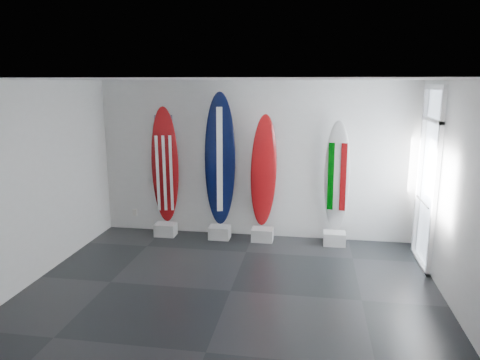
% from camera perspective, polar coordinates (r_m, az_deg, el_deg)
% --- Properties ---
extents(floor, '(6.00, 6.00, 0.00)m').
position_cam_1_polar(floor, '(6.73, -1.20, -13.83)').
color(floor, black).
rests_on(floor, ground).
extents(ceiling, '(6.00, 6.00, 0.00)m').
position_cam_1_polar(ceiling, '(6.05, -1.33, 12.62)').
color(ceiling, white).
rests_on(ceiling, wall_back).
extents(wall_back, '(6.00, 0.00, 6.00)m').
position_cam_1_polar(wall_back, '(8.64, 1.73, 2.53)').
color(wall_back, silver).
rests_on(wall_back, ground).
extents(wall_front, '(6.00, 0.00, 6.00)m').
position_cam_1_polar(wall_front, '(3.90, -8.02, -9.89)').
color(wall_front, silver).
rests_on(wall_front, ground).
extents(wall_left, '(0.00, 5.00, 5.00)m').
position_cam_1_polar(wall_left, '(7.37, -24.87, -0.33)').
color(wall_left, silver).
rests_on(wall_left, ground).
extents(wall_right, '(0.00, 5.00, 5.00)m').
position_cam_1_polar(wall_right, '(6.41, 26.15, -2.20)').
color(wall_right, silver).
rests_on(wall_right, ground).
extents(display_block_usa, '(0.40, 0.30, 0.24)m').
position_cam_1_polar(display_block_usa, '(9.05, -9.37, -6.20)').
color(display_block_usa, silver).
rests_on(display_block_usa, floor).
extents(surfboard_usa, '(0.55, 0.33, 2.29)m').
position_cam_1_polar(surfboard_usa, '(8.83, -9.45, 1.79)').
color(surfboard_usa, maroon).
rests_on(surfboard_usa, display_block_usa).
extents(display_block_navy, '(0.40, 0.30, 0.24)m').
position_cam_1_polar(display_block_navy, '(8.78, -2.58, -6.63)').
color(display_block_navy, silver).
rests_on(display_block_navy, floor).
extents(surfboard_navy, '(0.61, 0.35, 2.56)m').
position_cam_1_polar(surfboard_navy, '(8.53, -2.53, 2.51)').
color(surfboard_navy, black).
rests_on(surfboard_navy, display_block_navy).
extents(display_block_swiss, '(0.40, 0.30, 0.24)m').
position_cam_1_polar(display_block_swiss, '(8.65, 2.85, -6.92)').
color(display_block_swiss, silver).
rests_on(display_block_swiss, floor).
extents(surfboard_swiss, '(0.56, 0.45, 2.17)m').
position_cam_1_polar(surfboard_swiss, '(8.43, 3.01, 1.04)').
color(surfboard_swiss, maroon).
rests_on(surfboard_swiss, display_block_swiss).
extents(display_block_italy, '(0.40, 0.30, 0.24)m').
position_cam_1_polar(display_block_italy, '(8.62, 11.83, -7.25)').
color(display_block_italy, silver).
rests_on(display_block_italy, floor).
extents(surfboard_italy, '(0.49, 0.27, 2.07)m').
position_cam_1_polar(surfboard_italy, '(8.41, 12.15, 0.40)').
color(surfboard_italy, silver).
rests_on(surfboard_italy, display_block_italy).
extents(wall_outlet, '(0.09, 0.02, 0.13)m').
position_cam_1_polar(wall_outlet, '(9.51, -13.16, -4.00)').
color(wall_outlet, silver).
rests_on(wall_outlet, wall_back).
extents(glass_door, '(0.12, 1.16, 2.85)m').
position_cam_1_polar(glass_door, '(7.88, 22.71, 0.05)').
color(glass_door, white).
rests_on(glass_door, floor).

